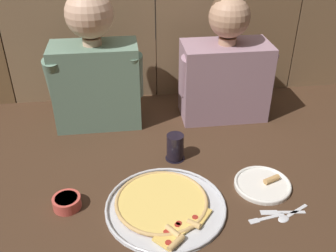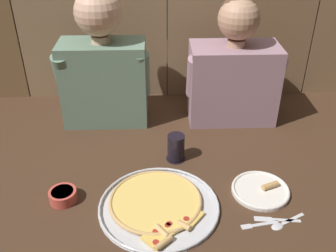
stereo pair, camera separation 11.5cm
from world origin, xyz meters
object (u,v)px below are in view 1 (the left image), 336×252
object	(u,v)px
diner_left	(94,63)
dinner_plate	(263,184)
pizza_tray	(164,205)
diner_right	(225,66)
drinking_glass	(175,147)
dipping_bowl	(67,202)

from	to	relation	value
diner_left	dinner_plate	bearing A→B (deg)	-41.79
pizza_tray	diner_right	size ratio (longest dim) A/B	0.73
dinner_plate	diner_left	world-z (taller)	diner_left
dinner_plate	drinking_glass	size ratio (longest dim) A/B	1.88
pizza_tray	diner_left	size ratio (longest dim) A/B	0.68
dipping_bowl	diner_left	size ratio (longest dim) A/B	0.16
pizza_tray	diner_right	world-z (taller)	diner_right
dinner_plate	diner_left	xyz separation A→B (m)	(-0.61, 0.55, 0.29)
dinner_plate	drinking_glass	bearing A→B (deg)	144.45
drinking_glass	pizza_tray	bearing A→B (deg)	-105.62
dinner_plate	diner_left	distance (m)	0.87
diner_left	dipping_bowl	bearing A→B (deg)	-100.32
pizza_tray	drinking_glass	xyz separation A→B (m)	(0.08, 0.28, 0.05)
dinner_plate	drinking_glass	xyz separation A→B (m)	(-0.30, 0.21, 0.05)
diner_right	dipping_bowl	bearing A→B (deg)	-140.78
diner_left	drinking_glass	bearing A→B (deg)	-46.86
dinner_plate	dipping_bowl	distance (m)	0.72
dinner_plate	dipping_bowl	bearing A→B (deg)	-178.45
drinking_glass	diner_right	distance (m)	0.48
drinking_glass	dipping_bowl	size ratio (longest dim) A/B	1.15
drinking_glass	diner_right	bearing A→B (deg)	49.94
drinking_glass	dipping_bowl	xyz separation A→B (m)	(-0.41, -0.23, -0.03)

